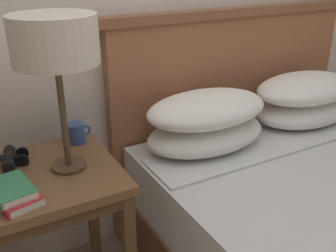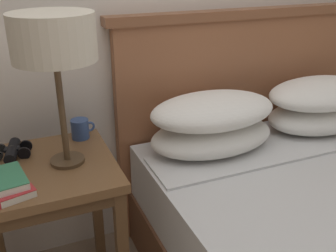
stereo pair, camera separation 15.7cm
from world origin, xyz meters
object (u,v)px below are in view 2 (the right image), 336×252
at_px(book_stacked_on_top, 6,179).
at_px(binoculars_pair, 13,151).
at_px(nightstand, 47,188).
at_px(coffee_mug, 80,129).
at_px(table_lamp, 54,40).
at_px(book_on_nightstand, 9,187).

distance_m(book_stacked_on_top, binoculars_pair, 0.26).
height_order(book_stacked_on_top, binoculars_pair, book_stacked_on_top).
bearing_deg(nightstand, coffee_mug, 46.18).
height_order(nightstand, table_lamp, table_lamp).
relative_size(nightstand, binoculars_pair, 4.13).
bearing_deg(book_stacked_on_top, nightstand, 44.32).
height_order(book_on_nightstand, coffee_mug, coffee_mug).
bearing_deg(table_lamp, coffee_mug, 64.97).
relative_size(binoculars_pair, coffee_mug, 1.60).
height_order(binoculars_pair, coffee_mug, coffee_mug).
relative_size(table_lamp, coffee_mug, 5.43).
relative_size(nightstand, coffee_mug, 6.59).
xyz_separation_m(book_on_nightstand, binoculars_pair, (0.03, 0.26, 0.01)).
distance_m(binoculars_pair, coffee_mug, 0.29).
distance_m(nightstand, book_stacked_on_top, 0.23).
bearing_deg(coffee_mug, table_lamp, -115.03).
bearing_deg(binoculars_pair, book_on_nightstand, -95.85).
bearing_deg(book_on_nightstand, table_lamp, 30.65).
relative_size(nightstand, book_stacked_on_top, 3.57).
relative_size(book_stacked_on_top, coffee_mug, 1.84).
height_order(book_on_nightstand, book_stacked_on_top, book_stacked_on_top).
bearing_deg(book_on_nightstand, book_stacked_on_top, 130.36).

